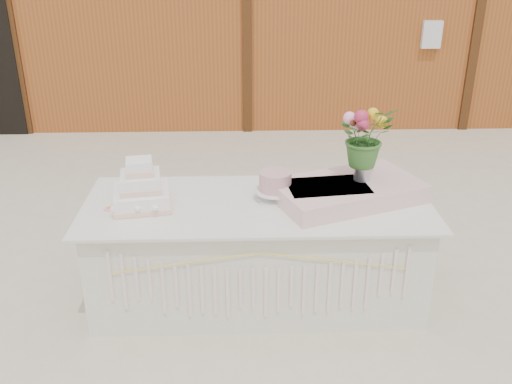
# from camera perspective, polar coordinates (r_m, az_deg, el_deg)

# --- Properties ---
(ground) EXTENTS (80.00, 80.00, 0.00)m
(ground) POSITION_cam_1_polar(r_m,az_deg,el_deg) (4.32, 0.13, -10.40)
(ground) COLOR beige
(ground) RESTS_ON ground
(cake_table) EXTENTS (2.40, 1.00, 0.77)m
(cake_table) POSITION_cam_1_polar(r_m,az_deg,el_deg) (4.11, 0.13, -5.98)
(cake_table) COLOR silver
(cake_table) RESTS_ON ground
(wedding_cake) EXTENTS (0.43, 0.43, 0.34)m
(wedding_cake) POSITION_cam_1_polar(r_m,az_deg,el_deg) (3.92, -11.39, 0.14)
(wedding_cake) COLOR white
(wedding_cake) RESTS_ON cake_table
(pink_cake_stand) EXTENTS (0.29, 0.29, 0.21)m
(pink_cake_stand) POSITION_cam_1_polar(r_m,az_deg,el_deg) (3.95, 1.93, 0.78)
(pink_cake_stand) COLOR white
(pink_cake_stand) RESTS_ON cake_table
(satin_runner) EXTENTS (1.14, 0.90, 0.13)m
(satin_runner) POSITION_cam_1_polar(r_m,az_deg,el_deg) (4.02, 9.11, 0.13)
(satin_runner) COLOR beige
(satin_runner) RESTS_ON cake_table
(flower_vase) EXTENTS (0.11, 0.11, 0.16)m
(flower_vase) POSITION_cam_1_polar(r_m,az_deg,el_deg) (4.03, 10.60, 2.25)
(flower_vase) COLOR #B7B7BC
(flower_vase) RESTS_ON satin_runner
(bouquet) EXTENTS (0.48, 0.46, 0.42)m
(bouquet) POSITION_cam_1_polar(r_m,az_deg,el_deg) (3.94, 10.91, 6.16)
(bouquet) COLOR #376C2B
(bouquet) RESTS_ON flower_vase
(loose_flowers) EXTENTS (0.24, 0.39, 0.02)m
(loose_flowers) POSITION_cam_1_polar(r_m,az_deg,el_deg) (4.05, -13.53, -0.91)
(loose_flowers) COLOR pink
(loose_flowers) RESTS_ON cake_table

